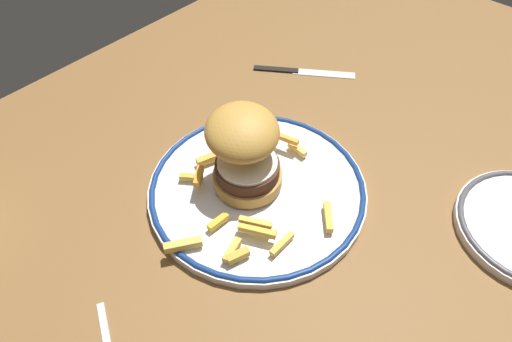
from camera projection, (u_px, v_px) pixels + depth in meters
The scene contains 5 objects.
ground_plane at pixel (284, 220), 63.31cm from camera, with size 147.74×100.64×4.00cm, color brown.
dinner_plate at pixel (256, 190), 63.26cm from camera, with size 29.63×29.63×1.60cm.
burger at pixel (243, 152), 59.51cm from camera, with size 13.64×13.75×11.13cm.
fries_pile at pixel (242, 193), 60.72cm from camera, with size 26.32×21.37×2.87cm.
knife at pixel (296, 70), 82.68cm from camera, with size 11.44×15.68×0.70cm.
Camera 1 is at (-30.62, -22.39, 49.27)cm, focal length 32.69 mm.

